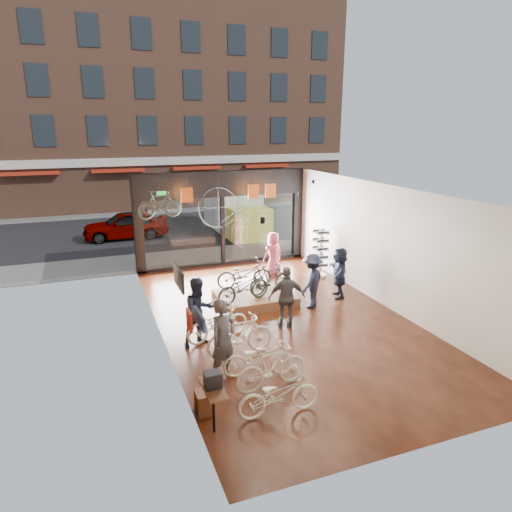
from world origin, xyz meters
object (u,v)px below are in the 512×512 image
customer_2 (287,297)px  sunglasses_rack (320,253)px  floor_bike_3 (240,335)px  penny_farthing (227,208)px  street_car (126,225)px  customer_5 (339,272)px  box_truck (238,211)px  display_bike_mid (270,279)px  floor_bike_2 (259,359)px  customer_4 (273,254)px  floor_bike_0 (279,395)px  display_bike_right (244,274)px  floor_bike_4 (218,323)px  display_platform (255,298)px  hung_bike (160,204)px  display_bike_left (243,287)px  floor_bike_1 (271,367)px  customer_0 (223,339)px  customer_3 (312,281)px  customer_1 (199,312)px

customer_2 → sunglasses_rack: sunglasses_rack is taller
floor_bike_3 → penny_farthing: penny_farthing is taller
street_car → customer_5: customer_5 is taller
box_truck → display_bike_mid: box_truck is taller
floor_bike_2 → penny_farthing: (1.64, 7.67, 2.07)m
customer_4 → sunglasses_rack: bearing=139.7°
floor_bike_0 → sunglasses_rack: size_ratio=0.93×
street_car → display_bike_right: size_ratio=2.24×
street_car → floor_bike_4: bearing=5.4°
display_bike_mid → box_truck: bearing=-24.3°
box_truck → customer_4: bearing=-97.4°
display_platform → hung_bike: hung_bike is taller
box_truck → display_bike_mid: (-2.08, -9.59, -0.43)m
display_bike_left → hung_bike: size_ratio=1.14×
floor_bike_1 → display_bike_left: (0.86, 4.31, 0.26)m
floor_bike_2 → hung_bike: (-0.98, 6.90, 2.49)m
street_car → display_bike_left: size_ratio=2.29×
floor_bike_0 → customer_0: (-0.62, 1.71, 0.51)m
customer_5 → sunglasses_rack: size_ratio=0.94×
floor_bike_1 → sunglasses_rack: sunglasses_rack is taller
floor_bike_3 → sunglasses_rack: 6.75m
customer_3 → customer_5: customer_3 is taller
floor_bike_4 → display_bike_mid: display_bike_mid is taller
box_truck → customer_0: size_ratio=3.24×
display_platform → display_bike_right: size_ratio=1.31×
customer_2 → sunglasses_rack: 4.77m
floor_bike_0 → customer_2: (1.82, 3.67, 0.45)m
display_platform → customer_1: 3.34m
floor_bike_2 → floor_bike_3: size_ratio=0.95×
floor_bike_0 → penny_farthing: (1.79, 9.16, 2.06)m
floor_bike_1 → customer_0: bearing=40.7°
street_car → customer_2: size_ratio=2.31×
customer_1 → hung_bike: 5.30m
floor_bike_3 → customer_3: 3.78m
box_truck → display_bike_right: (-2.70, -8.81, -0.43)m
floor_bike_4 → customer_2: customer_2 is taller
customer_3 → hung_bike: bearing=-80.4°
floor_bike_4 → customer_2: 2.07m
box_truck → floor_bike_1: 14.83m
street_car → display_bike_right: bearing=16.5°
display_platform → customer_0: (-2.25, -4.02, 0.80)m
floor_bike_3 → penny_farthing: bearing=-17.7°
display_bike_left → customer_0: (-1.70, -3.53, 0.17)m
sunglasses_rack → hung_bike: hung_bike is taller
box_truck → customer_4: size_ratio=3.68×
floor_bike_0 → customer_3: (3.17, 4.76, 0.43)m
customer_3 → sunglasses_rack: bearing=-161.2°
floor_bike_2 → display_platform: 4.49m
display_bike_right → penny_farthing: size_ratio=0.94×
display_bike_left → penny_farthing: size_ratio=0.92×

